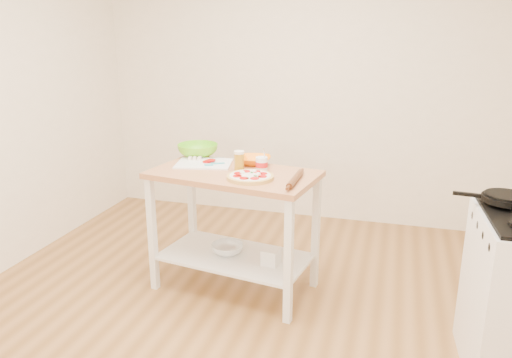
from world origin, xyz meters
The scene contains 14 objects.
room_shell centered at (0.00, 0.00, 1.35)m, with size 4.04×4.54×2.74m.
prep_island centered at (-0.14, 0.60, 0.65)m, with size 1.24×0.80×0.90m.
skillet centered at (1.53, 0.26, 0.97)m, with size 0.40×0.25×0.03m.
pizza centered at (0.02, 0.47, 0.92)m, with size 0.32×0.32×0.05m.
cutting_board centered at (-0.42, 0.74, 0.91)m, with size 0.45×0.37×0.04m.
spatula centered at (-0.33, 0.71, 0.92)m, with size 0.13×0.11×0.01m.
knife centered at (-0.48, 0.85, 0.92)m, with size 0.26×0.12×0.01m.
orange_bowl centered at (-0.06, 0.85, 0.93)m, with size 0.24×0.24×0.06m, color orange.
green_bowl centered at (-0.55, 0.95, 0.95)m, with size 0.31×0.31×0.10m, color #67C91A.
beer_pint centered at (-0.11, 0.64, 0.97)m, with size 0.07×0.07×0.14m.
yogurt_tub centered at (0.04, 0.67, 0.95)m, with size 0.09×0.09×0.18m.
rolling_pin centered at (0.33, 0.48, 0.92)m, with size 0.04×0.04×0.35m, color #603115.
shelf_glass_bowl centered at (-0.20, 0.62, 0.30)m, with size 0.24×0.24×0.07m, color silver.
shelf_bin centered at (0.15, 0.54, 0.32)m, with size 0.11×0.11×0.11m, color white.
Camera 1 is at (0.94, -2.59, 1.85)m, focal length 35.00 mm.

